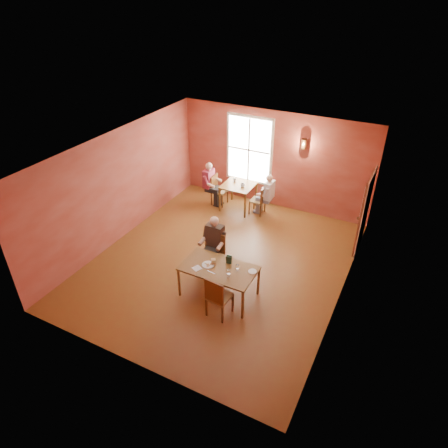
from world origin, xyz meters
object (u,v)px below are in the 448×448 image
at_px(chair_diner_main, 213,256).
at_px(main_table, 219,281).
at_px(diner_main, 212,250).
at_px(diner_maroon, 219,185).
at_px(diner_white, 259,195).
at_px(chair_empty, 220,296).
at_px(second_table, 238,197).
at_px(chair_diner_maroon, 220,190).
at_px(chair_diner_white, 258,200).

bearing_deg(chair_diner_main, main_table, 127.57).
bearing_deg(diner_main, diner_maroon, -64.76).
distance_m(main_table, diner_main, 0.85).
distance_m(diner_main, diner_white, 3.22).
height_order(chair_diner_main, diner_maroon, diner_maroon).
bearing_deg(chair_diner_main, chair_empty, 124.10).
relative_size(main_table, second_table, 1.78).
xyz_separation_m(chair_diner_maroon, diner_maroon, (-0.03, 0.00, 0.19)).
bearing_deg(chair_empty, main_table, 124.63).
bearing_deg(diner_maroon, chair_diner_white, 90.00).
xyz_separation_m(chair_empty, diner_maroon, (-2.31, 4.36, 0.16)).
bearing_deg(main_table, diner_white, 99.69).
bearing_deg(main_table, chair_diner_maroon, 117.37).
xyz_separation_m(second_table, diner_white, (0.68, 0.00, 0.22)).
height_order(second_table, diner_white, diner_white).
relative_size(chair_diner_main, chair_diner_maroon, 1.07).
relative_size(diner_main, diner_maroon, 1.03).
height_order(main_table, chair_diner_main, chair_diner_main).
distance_m(second_table, diner_white, 0.72).
bearing_deg(chair_diner_main, second_table, -75.31).
height_order(diner_main, second_table, diner_main).
height_order(chair_diner_main, chair_empty, chair_diner_main).
distance_m(chair_empty, chair_diner_white, 4.47).
bearing_deg(chair_empty, chair_diner_maroon, 122.87).
bearing_deg(diner_main, main_table, 128.88).
distance_m(chair_empty, diner_white, 4.46).
bearing_deg(chair_diner_main, chair_diner_maroon, -65.00).
bearing_deg(diner_maroon, diner_white, 90.00).
distance_m(main_table, second_table, 4.06).
height_order(main_table, chair_empty, chair_empty).
bearing_deg(second_table, chair_diner_main, -75.31).
distance_m(chair_diner_main, diner_maroon, 3.53).
distance_m(diner_white, chair_diner_maroon, 1.34).
relative_size(chair_diner_main, second_table, 1.10).
distance_m(chair_empty, diner_maroon, 4.93).
relative_size(diner_main, chair_empty, 1.36).
distance_m(main_table, chair_diner_maroon, 4.32).
xyz_separation_m(chair_diner_white, diner_white, (0.03, 0.00, 0.18)).
bearing_deg(chair_diner_maroon, main_table, 27.37).
bearing_deg(diner_main, second_table, -75.44).
xyz_separation_m(chair_diner_main, chair_diner_white, (-0.18, 3.18, -0.06)).
height_order(chair_diner_main, chair_diner_maroon, chair_diner_main).
height_order(chair_empty, diner_maroon, diner_maroon).
relative_size(diner_main, second_table, 1.48).
bearing_deg(chair_empty, diner_white, 107.55).
relative_size(chair_empty, diner_maroon, 0.76).
distance_m(chair_diner_main, second_table, 3.29).
height_order(chair_diner_white, chair_diner_maroon, chair_diner_maroon).
xyz_separation_m(diner_main, diner_maroon, (-1.51, 3.21, -0.02)).
distance_m(chair_diner_white, chair_diner_maroon, 1.30).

